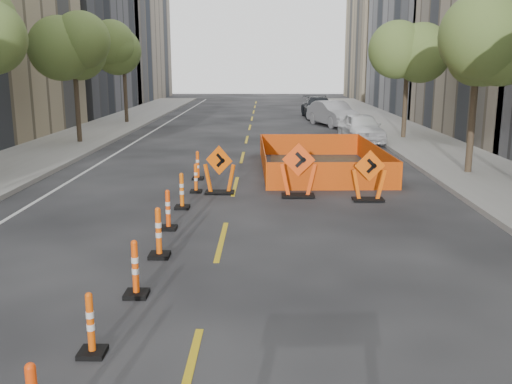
{
  "coord_description": "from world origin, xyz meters",
  "views": [
    {
      "loc": [
        1.0,
        -8.57,
        4.0
      ],
      "look_at": [
        0.79,
        4.27,
        1.1
      ],
      "focal_mm": 40.0,
      "sensor_mm": 36.0,
      "label": 1
    }
  ],
  "objects_px": {
    "channelizer_2": "(91,324)",
    "channelizer_8": "(198,165)",
    "channelizer_3": "(135,268)",
    "channelizer_7": "(196,178)",
    "channelizer_5": "(168,210)",
    "channelizer_4": "(159,233)",
    "parked_car_near": "(361,128)",
    "parked_car_far": "(318,107)",
    "chevron_sign_right": "(369,176)",
    "chevron_sign_left": "(219,170)",
    "parked_car_mid": "(333,114)",
    "chevron_sign_center": "(298,170)",
    "channelizer_6": "(182,191)"
  },
  "relations": [
    {
      "from": "channelizer_7",
      "to": "channelizer_3",
      "type": "bearing_deg",
      "value": -90.44
    },
    {
      "from": "channelizer_8",
      "to": "channelizer_2",
      "type": "bearing_deg",
      "value": -90.19
    },
    {
      "from": "chevron_sign_center",
      "to": "chevron_sign_left",
      "type": "bearing_deg",
      "value": 176.49
    },
    {
      "from": "channelizer_2",
      "to": "channelizer_5",
      "type": "distance_m",
      "value": 6.21
    },
    {
      "from": "channelizer_2",
      "to": "channelizer_8",
      "type": "bearing_deg",
      "value": 89.81
    },
    {
      "from": "channelizer_4",
      "to": "channelizer_8",
      "type": "bearing_deg",
      "value": 91.02
    },
    {
      "from": "chevron_sign_right",
      "to": "channelizer_6",
      "type": "bearing_deg",
      "value": -176.19
    },
    {
      "from": "channelizer_5",
      "to": "parked_car_far",
      "type": "relative_size",
      "value": 0.18
    },
    {
      "from": "channelizer_2",
      "to": "channelizer_4",
      "type": "relative_size",
      "value": 0.86
    },
    {
      "from": "channelizer_5",
      "to": "chevron_sign_right",
      "type": "distance_m",
      "value": 6.27
    },
    {
      "from": "channelizer_8",
      "to": "channelizer_7",
      "type": "bearing_deg",
      "value": -84.95
    },
    {
      "from": "channelizer_3",
      "to": "channelizer_6",
      "type": "bearing_deg",
      "value": 90.76
    },
    {
      "from": "channelizer_8",
      "to": "parked_car_mid",
      "type": "xyz_separation_m",
      "value": [
        6.79,
        17.85,
        0.3
      ]
    },
    {
      "from": "chevron_sign_center",
      "to": "chevron_sign_right",
      "type": "xyz_separation_m",
      "value": [
        2.06,
        -0.47,
        -0.07
      ]
    },
    {
      "from": "channelizer_5",
      "to": "channelizer_7",
      "type": "distance_m",
      "value": 4.15
    },
    {
      "from": "channelizer_8",
      "to": "chevron_sign_left",
      "type": "relative_size",
      "value": 0.67
    },
    {
      "from": "channelizer_7",
      "to": "chevron_sign_center",
      "type": "relative_size",
      "value": 0.56
    },
    {
      "from": "chevron_sign_center",
      "to": "parked_car_mid",
      "type": "distance_m",
      "value": 20.79
    },
    {
      "from": "channelizer_8",
      "to": "parked_car_near",
      "type": "bearing_deg",
      "value": 53.49
    },
    {
      "from": "channelizer_5",
      "to": "channelizer_8",
      "type": "bearing_deg",
      "value": 89.97
    },
    {
      "from": "channelizer_3",
      "to": "parked_car_far",
      "type": "distance_m",
      "value": 34.54
    },
    {
      "from": "channelizer_2",
      "to": "chevron_sign_center",
      "type": "distance_m",
      "value": 10.36
    },
    {
      "from": "channelizer_7",
      "to": "chevron_sign_right",
      "type": "xyz_separation_m",
      "value": [
        5.27,
        -1.06,
        0.3
      ]
    },
    {
      "from": "parked_car_near",
      "to": "channelizer_5",
      "type": "bearing_deg",
      "value": -119.62
    },
    {
      "from": "channelizer_3",
      "to": "channelizer_6",
      "type": "distance_m",
      "value": 6.21
    },
    {
      "from": "channelizer_5",
      "to": "channelizer_7",
      "type": "bearing_deg",
      "value": 87.42
    },
    {
      "from": "channelizer_3",
      "to": "channelizer_5",
      "type": "height_order",
      "value": "channelizer_3"
    },
    {
      "from": "chevron_sign_right",
      "to": "chevron_sign_left",
      "type": "bearing_deg",
      "value": 161.62
    },
    {
      "from": "parked_car_mid",
      "to": "channelizer_4",
      "type": "bearing_deg",
      "value": -123.29
    },
    {
      "from": "chevron_sign_left",
      "to": "parked_car_mid",
      "type": "height_order",
      "value": "parked_car_mid"
    },
    {
      "from": "chevron_sign_center",
      "to": "chevron_sign_right",
      "type": "bearing_deg",
      "value": -5.63
    },
    {
      "from": "channelizer_3",
      "to": "channelizer_8",
      "type": "distance_m",
      "value": 10.36
    },
    {
      "from": "parked_car_mid",
      "to": "parked_car_near",
      "type": "bearing_deg",
      "value": -105.07
    },
    {
      "from": "channelizer_8",
      "to": "parked_car_mid",
      "type": "relative_size",
      "value": 0.21
    },
    {
      "from": "channelizer_2",
      "to": "channelizer_3",
      "type": "distance_m",
      "value": 2.08
    },
    {
      "from": "channelizer_8",
      "to": "chevron_sign_center",
      "type": "bearing_deg",
      "value": -38.17
    },
    {
      "from": "channelizer_8",
      "to": "parked_car_far",
      "type": "height_order",
      "value": "parked_car_far"
    },
    {
      "from": "channelizer_7",
      "to": "chevron_sign_center",
      "type": "distance_m",
      "value": 3.28
    },
    {
      "from": "channelizer_3",
      "to": "channelizer_7",
      "type": "height_order",
      "value": "channelizer_3"
    },
    {
      "from": "channelizer_8",
      "to": "channelizer_5",
      "type": "bearing_deg",
      "value": -90.03
    },
    {
      "from": "channelizer_7",
      "to": "parked_car_far",
      "type": "bearing_deg",
      "value": 76.51
    },
    {
      "from": "channelizer_6",
      "to": "channelizer_4",
      "type": "bearing_deg",
      "value": -88.48
    },
    {
      "from": "parked_car_near",
      "to": "parked_car_far",
      "type": "xyz_separation_m",
      "value": [
        -0.99,
        13.7,
        0.03
      ]
    },
    {
      "from": "channelizer_3",
      "to": "parked_car_far",
      "type": "xyz_separation_m",
      "value": [
        6.23,
        33.97,
        0.27
      ]
    },
    {
      "from": "channelizer_7",
      "to": "channelizer_2",
      "type": "bearing_deg",
      "value": -91.24
    },
    {
      "from": "channelizer_7",
      "to": "chevron_sign_right",
      "type": "height_order",
      "value": "chevron_sign_right"
    },
    {
      "from": "channelizer_3",
      "to": "channelizer_4",
      "type": "bearing_deg",
      "value": 89.24
    },
    {
      "from": "parked_car_near",
      "to": "channelizer_3",
      "type": "bearing_deg",
      "value": -114.75
    },
    {
      "from": "channelizer_8",
      "to": "parked_car_far",
      "type": "bearing_deg",
      "value": 74.96
    },
    {
      "from": "channelizer_7",
      "to": "parked_car_far",
      "type": "xyz_separation_m",
      "value": [
        6.16,
        25.69,
        0.32
      ]
    }
  ]
}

